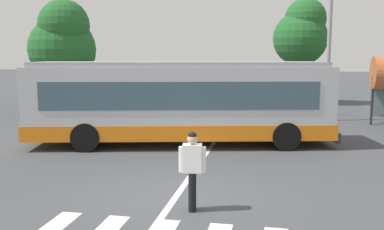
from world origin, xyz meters
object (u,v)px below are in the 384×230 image
at_px(parked_car_champagne, 167,96).
at_px(parked_car_white, 252,97).
at_px(parked_car_charcoal, 124,95).
at_px(twin_arm_street_lamp, 330,15).
at_px(background_tree_left, 63,42).
at_px(parked_car_black, 298,98).
at_px(parked_car_red, 211,97).
at_px(pedestrian_crossing_street, 192,167).
at_px(city_transit_bus, 180,102).
at_px(background_tree_right, 302,33).

bearing_deg(parked_car_champagne, parked_car_white, -1.32).
xyz_separation_m(parked_car_charcoal, parked_car_white, (8.05, 0.24, 0.00)).
xyz_separation_m(twin_arm_street_lamp, background_tree_left, (-15.48, 2.28, -1.16)).
xyz_separation_m(parked_car_white, background_tree_left, (-11.55, -1.30, 3.31)).
distance_m(parked_car_charcoal, parked_car_champagne, 2.75).
bearing_deg(parked_car_charcoal, background_tree_left, -163.23).
bearing_deg(parked_car_black, parked_car_red, -179.18).
bearing_deg(parked_car_champagne, parked_car_black, -0.18).
relative_size(pedestrian_crossing_street, background_tree_left, 0.26).
relative_size(pedestrian_crossing_street, parked_car_white, 0.38).
height_order(city_transit_bus, background_tree_right, background_tree_right).
distance_m(parked_car_charcoal, background_tree_left, 4.93).
relative_size(city_transit_bus, parked_car_white, 2.52).
xyz_separation_m(parked_car_champagne, parked_car_white, (5.33, -0.12, 0.00)).
relative_size(parked_car_white, parked_car_black, 0.99).
bearing_deg(background_tree_left, parked_car_white, 6.42).
bearing_deg(parked_car_black, parked_car_champagne, 179.82).
height_order(parked_car_red, background_tree_right, background_tree_right).
distance_m(parked_car_white, parked_car_black, 2.74).
relative_size(pedestrian_crossing_street, twin_arm_street_lamp, 0.21).
relative_size(twin_arm_street_lamp, background_tree_left, 1.26).
distance_m(pedestrian_crossing_street, parked_car_red, 17.34).
distance_m(city_transit_bus, pedestrian_crossing_street, 6.88).
xyz_separation_m(pedestrian_crossing_street, parked_car_black, (3.07, 17.27, -0.20)).
bearing_deg(pedestrian_crossing_street, parked_car_charcoal, 114.51).
height_order(parked_car_charcoal, parked_car_champagne, same).
distance_m(city_transit_bus, background_tree_right, 15.80).
height_order(parked_car_charcoal, parked_car_black, same).
bearing_deg(parked_car_black, parked_car_charcoal, -178.18).
height_order(pedestrian_crossing_street, parked_car_red, pedestrian_crossing_street).
relative_size(parked_car_charcoal, parked_car_champagne, 0.99).
relative_size(parked_car_red, twin_arm_street_lamp, 0.55).
bearing_deg(twin_arm_street_lamp, parked_car_black, 107.96).
bearing_deg(background_tree_left, parked_car_charcoal, 16.77).
bearing_deg(twin_arm_street_lamp, pedestrian_crossing_street, -107.38).
height_order(parked_car_black, twin_arm_street_lamp, twin_arm_street_lamp).
bearing_deg(background_tree_right, twin_arm_street_lamp, -83.35).
xyz_separation_m(parked_car_charcoal, background_tree_right, (11.09, 4.31, 4.01)).
relative_size(parked_car_black, background_tree_left, 0.68).
bearing_deg(parked_car_white, city_transit_bus, -101.08).
height_order(twin_arm_street_lamp, background_tree_right, twin_arm_street_lamp).
height_order(city_transit_bus, twin_arm_street_lamp, twin_arm_street_lamp).
bearing_deg(parked_car_red, city_transit_bus, -87.51).
relative_size(parked_car_charcoal, parked_car_red, 0.98).
bearing_deg(city_transit_bus, background_tree_right, 70.76).
distance_m(parked_car_red, background_tree_right, 7.96).
height_order(parked_car_champagne, twin_arm_street_lamp, twin_arm_street_lamp).
xyz_separation_m(parked_car_charcoal, parked_car_champagne, (2.72, 0.37, 0.00)).
bearing_deg(parked_car_champagne, background_tree_right, 25.23).
xyz_separation_m(city_transit_bus, parked_car_champagne, (-3.26, 10.67, -0.82)).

